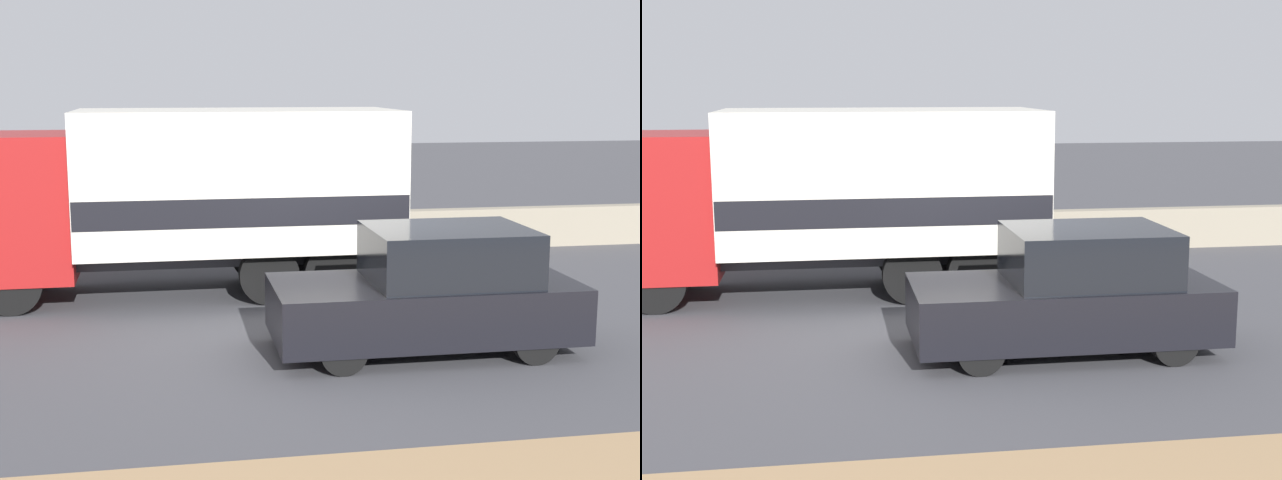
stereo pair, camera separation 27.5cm
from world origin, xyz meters
TOP-DOWN VIEW (x-y plane):
  - ground_plane at (0.00, 0.00)m, footprint 80.00×80.00m
  - stone_wall_backdrop at (0.00, 6.41)m, footprint 60.00×0.35m
  - box_truck at (-2.24, 3.13)m, footprint 7.32×2.59m
  - car_hatchback at (0.74, -0.76)m, footprint 4.08×1.85m

SIDE VIEW (x-z plane):
  - ground_plane at x=0.00m, z-range 0.00..0.00m
  - stone_wall_backdrop at x=0.00m, z-range 0.00..0.87m
  - car_hatchback at x=0.74m, z-range -0.03..1.65m
  - box_truck at x=-2.24m, z-range 0.20..3.34m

